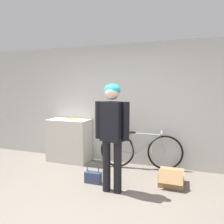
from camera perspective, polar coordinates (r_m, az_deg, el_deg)
ground_plane at (r=3.15m, az=-8.77°, el=-25.84°), size 14.00×14.00×0.00m
wall_back at (r=4.77m, az=3.61°, el=1.89°), size 8.00×0.07×2.60m
side_shelf at (r=5.11m, az=-11.14°, el=-7.25°), size 0.94×0.49×0.96m
person at (r=3.43m, az=0.01°, el=-3.90°), size 0.56×0.27×1.73m
bicycle at (r=4.62m, az=7.53°, el=-9.87°), size 1.69×0.46×0.79m
banana at (r=5.01m, az=-10.04°, el=-1.72°), size 0.28×0.08×0.04m
handbag at (r=4.02m, az=-4.98°, el=-16.46°), size 0.29×0.12×0.37m
cardboard_box at (r=4.10m, az=15.24°, el=-16.24°), size 0.42×0.52×0.31m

